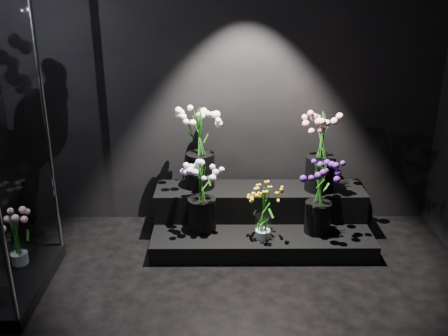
{
  "coord_description": "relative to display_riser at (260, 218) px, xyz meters",
  "views": [
    {
      "loc": [
        -0.01,
        -2.49,
        2.25
      ],
      "look_at": [
        0.01,
        1.2,
        0.83
      ],
      "focal_mm": 40.0,
      "sensor_mm": 36.0,
      "label": 1
    }
  ],
  "objects": [
    {
      "name": "wall_back",
      "position": [
        -0.35,
        0.38,
        1.22
      ],
      "size": [
        4.0,
        0.0,
        4.0
      ],
      "primitive_type": "plane",
      "rotation": [
        1.57,
        0.0,
        0.0
      ],
      "color": "black",
      "rests_on": "floor"
    },
    {
      "name": "display_riser",
      "position": [
        0.0,
        0.0,
        0.0
      ],
      "size": [
        1.92,
        0.85,
        0.43
      ],
      "color": "black",
      "rests_on": "floor"
    },
    {
      "name": "bouquet_orange_bells",
      "position": [
        -0.0,
        -0.34,
        0.23
      ],
      "size": [
        0.32,
        0.32,
        0.48
      ],
      "rotation": [
        0.0,
        0.0,
        -0.27
      ],
      "color": "white",
      "rests_on": "display_riser"
    },
    {
      "name": "bouquet_lilac",
      "position": [
        -0.53,
        -0.18,
        0.33
      ],
      "size": [
        0.41,
        0.41,
        0.61
      ],
      "rotation": [
        0.0,
        0.0,
        -0.28
      ],
      "color": "black",
      "rests_on": "display_riser"
    },
    {
      "name": "bouquet_purple",
      "position": [
        0.48,
        -0.23,
        0.34
      ],
      "size": [
        0.31,
        0.31,
        0.64
      ],
      "rotation": [
        0.0,
        0.0,
        -0.01
      ],
      "color": "black",
      "rests_on": "display_riser"
    },
    {
      "name": "bouquet_cream_roses",
      "position": [
        -0.55,
        0.15,
        0.68
      ],
      "size": [
        0.45,
        0.45,
        0.73
      ],
      "rotation": [
        0.0,
        0.0,
        -0.14
      ],
      "color": "black",
      "rests_on": "display_riser"
    },
    {
      "name": "bouquet_pink_roses",
      "position": [
        0.54,
        0.09,
        0.65
      ],
      "size": [
        0.4,
        0.4,
        0.72
      ],
      "rotation": [
        0.0,
        0.0,
        -0.16
      ],
      "color": "black",
      "rests_on": "display_riser"
    },
    {
      "name": "bouquet_case_base_pink",
      "position": [
        -1.96,
        -0.65,
        0.18
      ],
      "size": [
        0.38,
        0.38,
        0.47
      ],
      "rotation": [
        0.0,
        0.0,
        0.16
      ],
      "color": "white",
      "rests_on": "display_case"
    }
  ]
}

